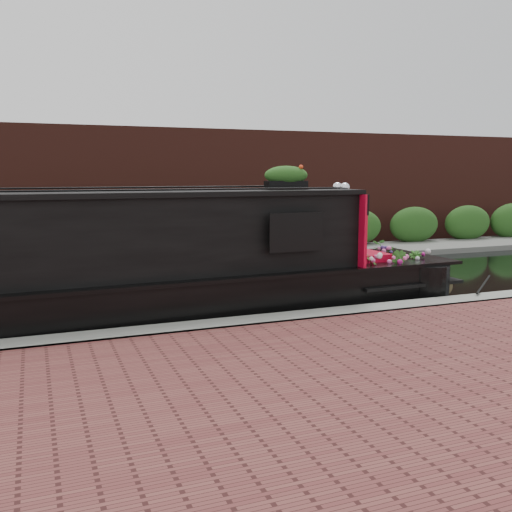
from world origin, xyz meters
name	(u,v)px	position (x,y,z in m)	size (l,w,h in m)	color
ground	(221,292)	(0.00, 0.00, 0.00)	(80.00, 80.00, 0.00)	black
near_bank_coping	(283,332)	(0.00, -3.30, 0.00)	(40.00, 0.60, 0.50)	gray
near_bank_pavers	(431,424)	(0.00, -7.00, 0.00)	(40.00, 7.00, 0.50)	brown
far_bank_path	(175,264)	(0.00, 4.20, 0.00)	(40.00, 2.40, 0.34)	slate
far_hedge	(168,260)	(0.00, 5.10, 0.00)	(40.00, 1.10, 2.80)	#25501A
far_brick_wall	(154,251)	(0.00, 7.20, 0.00)	(40.00, 1.00, 8.00)	#4B2019
narrowboat	(119,273)	(-2.37, -1.78, 0.86)	(12.44, 2.66, 2.91)	black
rope_fender	(440,285)	(4.34, -1.78, 0.17)	(0.34, 0.34, 0.42)	brown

